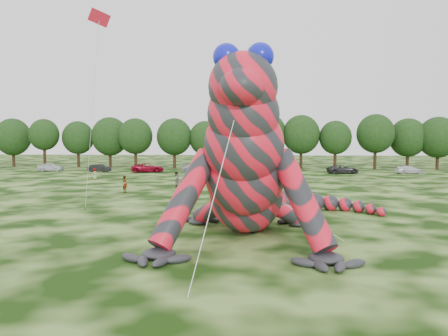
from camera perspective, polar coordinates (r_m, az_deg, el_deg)
ground at (r=26.06m, az=-8.26°, el=-8.95°), size 240.00×240.00×0.00m
inflatable_gecko at (r=27.02m, az=3.05°, el=2.83°), size 18.14×21.41×10.55m
flying_kite at (r=33.57m, az=-16.11°, el=16.64°), size 3.46×3.91×15.12m
tree_2 at (r=96.67m, az=-25.84°, el=3.01°), size 7.04×6.34×9.64m
tree_3 at (r=91.70m, az=-22.42°, el=3.01°), size 5.81×5.23×9.44m
tree_4 at (r=90.64m, az=-18.51°, el=2.97°), size 6.22×5.60×9.06m
tree_5 at (r=88.04m, az=-14.67°, el=3.27°), size 7.16×6.44×9.80m
tree_6 at (r=84.70m, az=-11.49°, el=3.19°), size 6.52×5.86×9.49m
tree_7 at (r=83.08m, az=-6.49°, el=3.23°), size 6.68×6.01×9.48m
tree_8 at (r=82.36m, az=-2.45°, el=3.06°), size 6.14×5.53×8.94m
tree_9 at (r=82.26m, az=1.24°, el=2.96°), size 5.27×4.74×8.68m
tree_10 at (r=83.37m, az=5.64°, el=3.59°), size 7.09×6.38×10.50m
tree_11 at (r=83.37m, az=10.05°, el=3.40°), size 7.01×6.31×10.07m
tree_12 at (r=83.77m, az=14.32°, el=2.96°), size 5.99×5.39×8.97m
tree_13 at (r=84.68m, az=19.16°, el=3.26°), size 6.83×6.15×10.13m
tree_14 at (r=88.02m, az=22.88°, el=2.95°), size 6.82×6.14×9.40m
tree_15 at (r=88.85m, az=26.15°, el=2.94°), size 7.17×6.45×9.63m
car_0 at (r=81.23m, az=-21.68°, el=0.12°), size 4.38×1.98×1.46m
car_1 at (r=77.06m, az=-15.97°, el=-0.01°), size 4.08×1.99×1.29m
car_2 at (r=74.46m, az=-9.93°, el=0.04°), size 5.79×3.38×1.51m
car_3 at (r=72.35m, az=-3.63°, el=-0.05°), size 5.29×2.85×1.46m
car_4 at (r=75.00m, az=1.48°, el=0.12°), size 4.65×2.45×1.51m
car_5 at (r=73.06m, az=7.42°, el=-0.10°), size 4.08×1.87×1.30m
car_6 at (r=72.96m, az=15.26°, el=-0.17°), size 5.34×3.08×1.40m
car_7 at (r=76.13m, az=23.01°, el=-0.21°), size 4.75×2.51×1.31m
spectator_1 at (r=51.46m, az=-6.28°, el=-1.51°), size 1.10×1.11×1.81m
spectator_0 at (r=47.17m, az=-12.82°, el=-2.09°), size 0.78×0.75×1.80m
spectator_5 at (r=42.39m, az=0.65°, el=-2.77°), size 1.58×1.17×1.65m
spectator_2 at (r=56.76m, az=8.56°, el=-1.09°), size 1.22×1.16×1.66m
spectator_4 at (r=63.03m, az=-16.53°, el=-0.75°), size 0.61×0.84×1.57m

